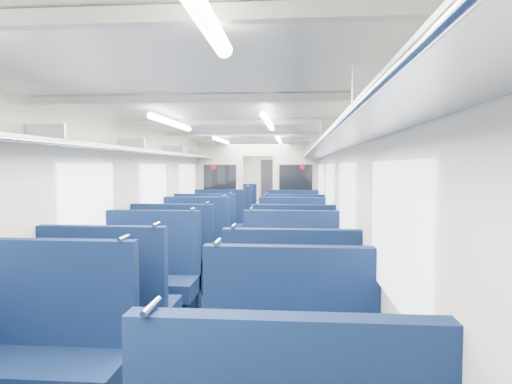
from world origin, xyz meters
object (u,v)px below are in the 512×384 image
object	(u,v)px
seat_9	(292,324)
seat_11	(292,286)
seat_8	(110,316)
seat_17	(293,239)
seat_6	(48,367)
seat_12	(176,263)
end_door	(271,187)
seat_22	(236,213)
seat_13	(293,265)
seat_18	(218,228)
seat_15	(293,249)
seat_23	(294,214)
seat_21	(294,219)
seat_10	(148,285)
seat_16	(207,238)
bulkhead	(258,189)
seat_19	(293,230)
seat_20	(230,218)
seat_14	(194,248)

from	to	relation	value
seat_9	seat_11	world-z (taller)	same
seat_8	seat_17	bearing A→B (deg)	69.95
seat_6	seat_12	distance (m)	3.35
end_door	seat_22	bearing A→B (deg)	-103.04
seat_13	seat_18	xyz separation A→B (m)	(-1.66, 3.56, 0.00)
seat_13	seat_17	bearing A→B (deg)	90.00
seat_15	seat_23	xyz separation A→B (m)	(0.00, 5.43, 0.00)
seat_21	seat_9	bearing A→B (deg)	-90.00
seat_10	seat_18	size ratio (longest dim) A/B	1.00
end_door	seat_23	world-z (taller)	end_door
seat_16	seat_18	distance (m)	1.31
seat_17	seat_21	size ratio (longest dim) A/B	1.00
bulkhead	seat_6	xyz separation A→B (m)	(-0.83, -7.53, -0.84)
seat_9	seat_19	xyz separation A→B (m)	(0.00, 5.84, 0.00)
seat_9	seat_10	bearing A→B (deg)	145.38
seat_23	end_door	bearing A→B (deg)	102.70
seat_17	seat_21	xyz separation A→B (m)	(0.00, 3.31, 0.00)
seat_20	seat_15	bearing A→B (deg)	-68.88
seat_20	seat_11	bearing A→B (deg)	-75.90
seat_10	seat_16	distance (m)	3.48
seat_11	seat_13	distance (m)	1.11
bulkhead	seat_14	bearing A→B (deg)	-105.28
bulkhead	seat_23	xyz separation A→B (m)	(0.83, 2.46, -0.84)
seat_12	seat_21	world-z (taller)	same
seat_14	seat_17	distance (m)	2.00
seat_16	seat_20	bearing A→B (deg)	90.00
seat_18	seat_14	bearing A→B (deg)	-90.00
seat_13	seat_14	distance (m)	2.00
seat_6	seat_9	distance (m)	1.94
seat_15	seat_19	world-z (taller)	same
bulkhead	seat_12	world-z (taller)	bulkhead
seat_11	seat_21	size ratio (longest dim) A/B	1.00
seat_18	seat_23	bearing A→B (deg)	61.56
end_door	seat_18	distance (m)	6.82
seat_21	seat_20	bearing A→B (deg)	-178.35
seat_18	seat_22	distance (m)	3.16
seat_11	seat_9	bearing A→B (deg)	-90.00
seat_12	seat_22	distance (m)	6.74
seat_16	seat_20	world-z (taller)	same
seat_8	seat_22	world-z (taller)	same
seat_12	seat_17	xyz separation A→B (m)	(1.66, 2.26, 0.00)
seat_15	seat_20	world-z (taller)	same
seat_10	seat_13	bearing A→B (deg)	36.54
end_door	bulkhead	xyz separation A→B (m)	(-0.00, -6.14, 0.23)
seat_10	seat_18	bearing A→B (deg)	90.00
seat_10	seat_6	bearing A→B (deg)	-90.00
end_door	seat_20	bearing A→B (deg)	-99.79
end_door	seat_16	world-z (taller)	end_door
seat_8	seat_23	size ratio (longest dim) A/B	1.00
seat_19	seat_17	bearing A→B (deg)	-90.00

